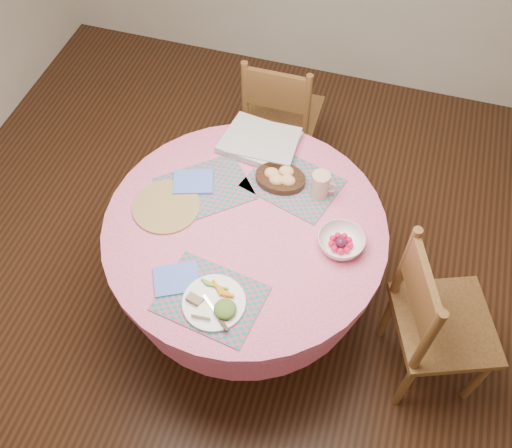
{
  "coord_description": "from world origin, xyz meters",
  "views": [
    {
      "loc": [
        0.46,
        -1.35,
        2.76
      ],
      "look_at": [
        0.05,
        0.0,
        0.78
      ],
      "focal_mm": 40.0,
      "sensor_mm": 36.0,
      "label": 1
    }
  ],
  "objects_px": {
    "dinner_plate": "(215,303)",
    "latte_mug": "(321,185)",
    "chair_right": "(435,321)",
    "wicker_trivet": "(166,207)",
    "dining_table": "(246,250)",
    "bread_bowl": "(280,177)",
    "chair_back": "(281,115)",
    "fruit_bowl": "(341,242)"
  },
  "relations": [
    {
      "from": "dining_table",
      "to": "fruit_bowl",
      "type": "bearing_deg",
      "value": 1.76
    },
    {
      "from": "dining_table",
      "to": "chair_right",
      "type": "relative_size",
      "value": 1.31
    },
    {
      "from": "latte_mug",
      "to": "wicker_trivet",
      "type": "bearing_deg",
      "value": -157.31
    },
    {
      "from": "dinner_plate",
      "to": "fruit_bowl",
      "type": "xyz_separation_m",
      "value": [
        0.41,
        0.42,
        0.01
      ]
    },
    {
      "from": "chair_back",
      "to": "dinner_plate",
      "type": "bearing_deg",
      "value": 94.23
    },
    {
      "from": "chair_right",
      "to": "wicker_trivet",
      "type": "bearing_deg",
      "value": 65.32
    },
    {
      "from": "wicker_trivet",
      "to": "chair_back",
      "type": "bearing_deg",
      "value": 75.28
    },
    {
      "from": "chair_right",
      "to": "latte_mug",
      "type": "height_order",
      "value": "chair_right"
    },
    {
      "from": "chair_right",
      "to": "chair_back",
      "type": "relative_size",
      "value": 1.06
    },
    {
      "from": "dining_table",
      "to": "bread_bowl",
      "type": "bearing_deg",
      "value": 73.51
    },
    {
      "from": "chair_right",
      "to": "latte_mug",
      "type": "bearing_deg",
      "value": 40.09
    },
    {
      "from": "chair_back",
      "to": "bread_bowl",
      "type": "bearing_deg",
      "value": 104.32
    },
    {
      "from": "bread_bowl",
      "to": "latte_mug",
      "type": "xyz_separation_m",
      "value": [
        0.19,
        -0.02,
        0.04
      ]
    },
    {
      "from": "latte_mug",
      "to": "chair_back",
      "type": "bearing_deg",
      "value": 116.93
    },
    {
      "from": "chair_right",
      "to": "latte_mug",
      "type": "distance_m",
      "value": 0.77
    },
    {
      "from": "dining_table",
      "to": "bread_bowl",
      "type": "height_order",
      "value": "bread_bowl"
    },
    {
      "from": "dinner_plate",
      "to": "bread_bowl",
      "type": "xyz_separation_m",
      "value": [
        0.08,
        0.68,
        0.01
      ]
    },
    {
      "from": "wicker_trivet",
      "to": "bread_bowl",
      "type": "bearing_deg",
      "value": 32.67
    },
    {
      "from": "wicker_trivet",
      "to": "bread_bowl",
      "type": "height_order",
      "value": "bread_bowl"
    },
    {
      "from": "dining_table",
      "to": "latte_mug",
      "type": "distance_m",
      "value": 0.46
    },
    {
      "from": "chair_back",
      "to": "latte_mug",
      "type": "bearing_deg",
      "value": 116.79
    },
    {
      "from": "chair_back",
      "to": "fruit_bowl",
      "type": "distance_m",
      "value": 1.15
    },
    {
      "from": "chair_back",
      "to": "fruit_bowl",
      "type": "xyz_separation_m",
      "value": [
        0.52,
        -0.97,
        0.31
      ]
    },
    {
      "from": "wicker_trivet",
      "to": "latte_mug",
      "type": "xyz_separation_m",
      "value": [
        0.63,
        0.26,
        0.06
      ]
    },
    {
      "from": "chair_back",
      "to": "bread_bowl",
      "type": "relative_size",
      "value": 3.9
    },
    {
      "from": "wicker_trivet",
      "to": "dinner_plate",
      "type": "xyz_separation_m",
      "value": [
        0.37,
        -0.4,
        0.02
      ]
    },
    {
      "from": "chair_right",
      "to": "latte_mug",
      "type": "relative_size",
      "value": 7.38
    },
    {
      "from": "bread_bowl",
      "to": "dining_table",
      "type": "bearing_deg",
      "value": -106.49
    },
    {
      "from": "dining_table",
      "to": "wicker_trivet",
      "type": "height_order",
      "value": "wicker_trivet"
    },
    {
      "from": "bread_bowl",
      "to": "fruit_bowl",
      "type": "bearing_deg",
      "value": -38.31
    },
    {
      "from": "chair_back",
      "to": "wicker_trivet",
      "type": "distance_m",
      "value": 1.07
    },
    {
      "from": "dinner_plate",
      "to": "fruit_bowl",
      "type": "height_order",
      "value": "fruit_bowl"
    },
    {
      "from": "bread_bowl",
      "to": "chair_right",
      "type": "bearing_deg",
      "value": -23.74
    },
    {
      "from": "dining_table",
      "to": "bread_bowl",
      "type": "distance_m",
      "value": 0.37
    },
    {
      "from": "wicker_trivet",
      "to": "latte_mug",
      "type": "bearing_deg",
      "value": 22.69
    },
    {
      "from": "dinner_plate",
      "to": "latte_mug",
      "type": "bearing_deg",
      "value": 68.21
    },
    {
      "from": "dining_table",
      "to": "chair_back",
      "type": "xyz_separation_m",
      "value": [
        -0.1,
        0.99,
        -0.09
      ]
    },
    {
      "from": "dining_table",
      "to": "wicker_trivet",
      "type": "xyz_separation_m",
      "value": [
        -0.36,
        -0.01,
        0.2
      ]
    },
    {
      "from": "dinner_plate",
      "to": "fruit_bowl",
      "type": "distance_m",
      "value": 0.59
    },
    {
      "from": "chair_back",
      "to": "dinner_plate",
      "type": "height_order",
      "value": "chair_back"
    },
    {
      "from": "wicker_trivet",
      "to": "fruit_bowl",
      "type": "height_order",
      "value": "fruit_bowl"
    },
    {
      "from": "chair_back",
      "to": "dinner_plate",
      "type": "relative_size",
      "value": 3.59
    }
  ]
}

